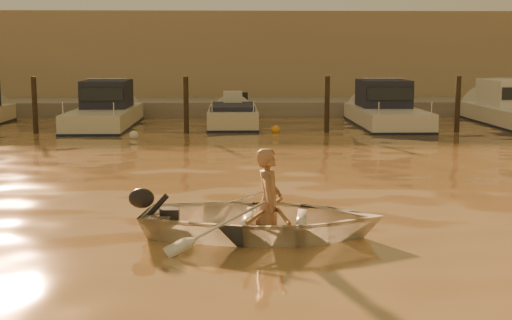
{
  "coord_description": "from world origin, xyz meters",
  "views": [
    {
      "loc": [
        1.42,
        -11.41,
        2.88
      ],
      "look_at": [
        1.89,
        2.48,
        0.75
      ],
      "focal_mm": 50.0,
      "sensor_mm": 36.0,
      "label": 1
    }
  ],
  "objects_px": {
    "person": "(269,202)",
    "moored_boat_2": "(105,110)",
    "moored_boat_3": "(233,120)",
    "waterfront_building": "(205,60)",
    "moored_boat_4": "(386,110)",
    "dinghy": "(262,219)"
  },
  "relations": [
    {
      "from": "moored_boat_3",
      "to": "waterfront_building",
      "type": "relative_size",
      "value": 0.12
    },
    {
      "from": "moored_boat_2",
      "to": "moored_boat_3",
      "type": "distance_m",
      "value": 4.92
    },
    {
      "from": "moored_boat_3",
      "to": "moored_boat_4",
      "type": "relative_size",
      "value": 0.76
    },
    {
      "from": "moored_boat_4",
      "to": "moored_boat_3",
      "type": "bearing_deg",
      "value": 180.0
    },
    {
      "from": "person",
      "to": "moored_boat_4",
      "type": "distance_m",
      "value": 17.4
    },
    {
      "from": "moored_boat_3",
      "to": "waterfront_building",
      "type": "bearing_deg",
      "value": 97.5
    },
    {
      "from": "moored_boat_2",
      "to": "waterfront_building",
      "type": "bearing_deg",
      "value": 72.54
    },
    {
      "from": "dinghy",
      "to": "moored_boat_4",
      "type": "height_order",
      "value": "moored_boat_4"
    },
    {
      "from": "dinghy",
      "to": "moored_boat_3",
      "type": "height_order",
      "value": "moored_boat_3"
    },
    {
      "from": "person",
      "to": "moored_boat_2",
      "type": "bearing_deg",
      "value": 25.53
    },
    {
      "from": "moored_boat_4",
      "to": "moored_boat_2",
      "type": "bearing_deg",
      "value": 180.0
    },
    {
      "from": "moored_boat_3",
      "to": "moored_boat_4",
      "type": "height_order",
      "value": "moored_boat_4"
    },
    {
      "from": "dinghy",
      "to": "waterfront_building",
      "type": "bearing_deg",
      "value": 11.21
    },
    {
      "from": "waterfront_building",
      "to": "dinghy",
      "type": "bearing_deg",
      "value": -86.07
    },
    {
      "from": "moored_boat_3",
      "to": "waterfront_building",
      "type": "xyz_separation_m",
      "value": [
        -1.45,
        11.0,
        2.17
      ]
    },
    {
      "from": "moored_boat_3",
      "to": "moored_boat_4",
      "type": "xyz_separation_m",
      "value": [
        5.96,
        0.0,
        0.4
      ]
    },
    {
      "from": "person",
      "to": "waterfront_building",
      "type": "bearing_deg",
      "value": 11.42
    },
    {
      "from": "dinghy",
      "to": "moored_boat_4",
      "type": "bearing_deg",
      "value": -11.19
    },
    {
      "from": "dinghy",
      "to": "person",
      "type": "distance_m",
      "value": 0.29
    },
    {
      "from": "person",
      "to": "moored_boat_2",
      "type": "height_order",
      "value": "moored_boat_2"
    },
    {
      "from": "person",
      "to": "waterfront_building",
      "type": "relative_size",
      "value": 0.04
    },
    {
      "from": "moored_boat_2",
      "to": "moored_boat_3",
      "type": "relative_size",
      "value": 1.34
    }
  ]
}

